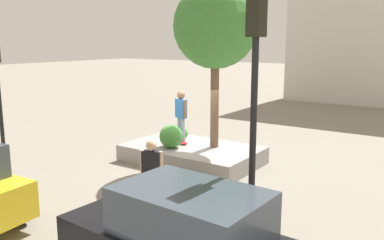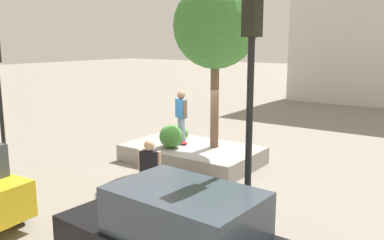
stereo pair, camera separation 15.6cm
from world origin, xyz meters
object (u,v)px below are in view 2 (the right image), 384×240
at_px(traffic_light_median, 251,82).
at_px(passerby_with_bag, 150,169).
at_px(planter_ledge, 192,154).
at_px(plaza_tree, 215,27).
at_px(skateboard, 181,141).
at_px(skateboarder, 181,112).

height_order(traffic_light_median, passerby_with_bag, traffic_light_median).
relative_size(planter_ledge, plaza_tree, 0.83).
relative_size(skateboard, skateboarder, 0.45).
height_order(plaza_tree, passerby_with_bag, plaza_tree).
xyz_separation_m(plaza_tree, traffic_light_median, (-3.84, 4.98, -1.13)).
height_order(planter_ledge, skateboard, skateboard).
relative_size(planter_ledge, traffic_light_median, 0.89).
bearing_deg(skateboarder, planter_ledge, 164.92).
relative_size(skateboarder, passerby_with_bag, 1.02).
xyz_separation_m(planter_ledge, skateboard, (0.56, -0.15, 0.34)).
bearing_deg(skateboarder, passerby_with_bag, 116.48).
distance_m(plaza_tree, skateboarder, 3.12).
bearing_deg(passerby_with_bag, planter_ledge, -69.76).
relative_size(traffic_light_median, passerby_with_bag, 2.90).
distance_m(skateboard, passerby_with_bag, 4.40).
bearing_deg(skateboard, passerby_with_bag, 116.48).
bearing_deg(passerby_with_bag, skateboarder, -63.52).
bearing_deg(traffic_light_median, plaza_tree, -52.36).
xyz_separation_m(skateboarder, passerby_with_bag, (-1.95, 3.92, -0.65)).
height_order(planter_ledge, skateboarder, skateboarder).
relative_size(planter_ledge, passerby_with_bag, 2.59).
bearing_deg(plaza_tree, skateboarder, 9.08).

